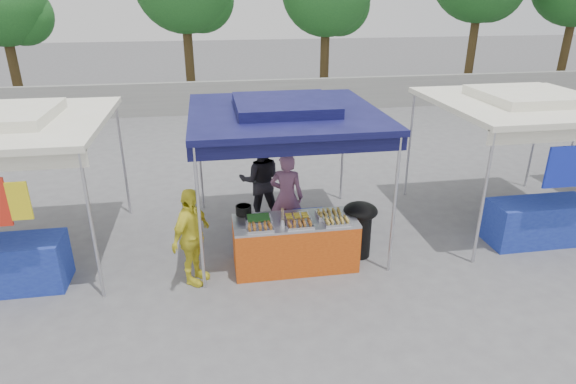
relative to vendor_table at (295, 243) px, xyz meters
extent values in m
plane|color=#5A5A5C|center=(0.00, 0.10, -0.43)|extent=(80.00, 80.00, 0.00)
cube|color=gray|center=(0.00, 11.10, 0.17)|extent=(40.00, 0.25, 1.20)
cylinder|color=#BCBBC3|center=(-1.50, -0.40, 0.72)|extent=(0.05, 0.05, 2.30)
cylinder|color=#BCBBC3|center=(1.50, -0.40, 0.72)|extent=(0.05, 0.05, 2.30)
cylinder|color=#BCBBC3|center=(-1.50, 2.60, 0.72)|extent=(0.05, 0.05, 2.30)
cylinder|color=#BCBBC3|center=(1.50, 2.60, 0.72)|extent=(0.05, 0.05, 2.30)
cube|color=#101041|center=(0.00, 1.10, 1.92)|extent=(3.20, 3.20, 0.10)
cube|color=#101041|center=(0.00, 1.10, 2.05)|extent=(1.65, 1.65, 0.18)
cube|color=#101041|center=(0.00, -0.40, 1.77)|extent=(3.20, 0.04, 0.25)
cylinder|color=#BCBBC3|center=(-3.00, -0.40, 0.72)|extent=(0.05, 0.05, 2.30)
cylinder|color=#BCBBC3|center=(-3.00, 2.60, 0.72)|extent=(0.05, 0.05, 2.30)
cube|color=#1F34A2|center=(-4.50, 0.10, -0.03)|extent=(1.80, 0.70, 0.80)
cube|color=yellow|center=(-3.95, -0.42, 1.22)|extent=(0.45, 0.04, 0.55)
cylinder|color=#BCBBC3|center=(3.00, -0.40, 0.72)|extent=(0.05, 0.05, 2.30)
cylinder|color=#BCBBC3|center=(3.00, 2.60, 0.72)|extent=(0.05, 0.05, 2.30)
cylinder|color=#BCBBC3|center=(6.00, 2.60, 0.72)|extent=(0.05, 0.05, 2.30)
cube|color=silver|center=(4.50, 1.10, 1.92)|extent=(3.20, 3.20, 0.10)
cube|color=silver|center=(4.50, 1.10, 2.05)|extent=(1.65, 1.65, 0.18)
cube|color=#1F34A2|center=(4.50, 0.10, -0.03)|extent=(1.80, 0.70, 0.80)
cube|color=#1424AF|center=(4.50, -0.42, 1.22)|extent=(1.00, 0.04, 0.70)
cylinder|color=#BCBBC3|center=(7.00, 2.60, 0.72)|extent=(0.05, 0.05, 2.30)
cylinder|color=#413119|center=(-8.48, 13.33, 1.34)|extent=(0.36, 0.36, 3.52)
sphere|color=#1F5D21|center=(-8.48, 13.33, 3.50)|extent=(3.22, 3.22, 3.22)
sphere|color=#1F5D21|center=(-7.88, 13.53, 2.99)|extent=(2.21, 2.21, 2.21)
cylinder|color=#413119|center=(-1.89, 13.15, 1.62)|extent=(0.36, 0.36, 4.10)
cylinder|color=#413119|center=(3.54, 12.80, 1.50)|extent=(0.36, 0.36, 3.85)
sphere|color=#1F5D21|center=(4.14, 13.00, 3.31)|extent=(2.42, 2.42, 2.42)
cylinder|color=#413119|center=(10.26, 13.30, 1.83)|extent=(0.36, 0.36, 4.50)
cylinder|color=#413119|center=(14.48, 12.83, 1.70)|extent=(0.36, 0.36, 4.24)
cube|color=#C14811|center=(0.00, 0.00, -0.02)|extent=(2.00, 0.80, 0.81)
cube|color=#BCBBC3|center=(0.00, 0.00, 0.40)|extent=(2.00, 0.80, 0.04)
cube|color=silver|center=(-0.60, -0.24, 0.45)|extent=(0.42, 0.30, 0.05)
cube|color=brown|center=(-0.60, -0.24, 0.49)|extent=(0.35, 0.25, 0.02)
cube|color=silver|center=(0.03, -0.23, 0.45)|extent=(0.42, 0.30, 0.05)
cube|color=brown|center=(0.03, -0.23, 0.49)|extent=(0.35, 0.25, 0.02)
cube|color=silver|center=(0.63, -0.23, 0.45)|extent=(0.42, 0.30, 0.05)
cube|color=#AF903C|center=(0.63, -0.23, 0.49)|extent=(0.35, 0.25, 0.02)
cube|color=silver|center=(-0.59, 0.07, 0.45)|extent=(0.42, 0.30, 0.05)
cube|color=#20571E|center=(-0.59, 0.07, 0.49)|extent=(0.35, 0.25, 0.02)
cube|color=silver|center=(0.04, 0.05, 0.45)|extent=(0.42, 0.30, 0.05)
cube|color=gold|center=(0.04, 0.05, 0.49)|extent=(0.35, 0.25, 0.02)
cube|color=silver|center=(0.58, 0.07, 0.45)|extent=(0.42, 0.30, 0.05)
cube|color=#AF903C|center=(0.58, 0.07, 0.49)|extent=(0.35, 0.25, 0.02)
cylinder|color=black|center=(-0.80, 0.35, 0.50)|extent=(0.26, 0.26, 0.15)
cylinder|color=#BCBBC3|center=(-0.23, -0.15, 0.48)|extent=(0.08, 0.08, 0.11)
cylinder|color=black|center=(1.15, 0.17, -0.03)|extent=(0.40, 0.40, 0.79)
ellipsoid|color=black|center=(1.15, 0.17, 0.43)|extent=(0.58, 0.58, 0.26)
cube|color=#1426A2|center=(-0.55, 0.55, -0.26)|extent=(0.55, 0.39, 0.33)
cube|color=#1426A2|center=(0.38, 0.63, -0.26)|extent=(0.55, 0.39, 0.33)
cube|color=#1426A2|center=(0.38, 0.63, 0.07)|extent=(0.55, 0.39, 0.33)
imported|color=#895778|center=(0.03, 1.01, 0.40)|extent=(0.70, 0.56, 1.65)
imported|color=black|center=(-0.36, 1.85, 0.43)|extent=(0.86, 0.68, 1.70)
imported|color=yellow|center=(-1.65, -0.20, 0.36)|extent=(0.82, 0.99, 1.58)
camera|label=1|loc=(-1.27, -6.86, 3.85)|focal=30.00mm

